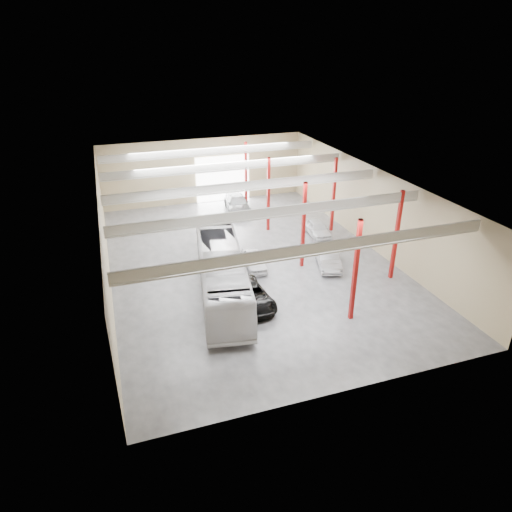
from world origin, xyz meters
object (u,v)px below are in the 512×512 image
car_row_a (254,260)px  car_right_far (317,228)px  car_row_c (237,203)px  car_right_near (328,257)px  car_row_b (213,237)px  coach_bus (222,275)px  black_sedan (250,295)px

car_row_a → car_right_far: (7.64, 4.35, 0.04)m
car_row_c → car_right_near: 14.98m
car_row_b → car_row_a: bearing=-75.7°
car_row_c → car_right_far: 10.15m
coach_bus → car_right_far: 13.78m
car_row_a → car_row_b: bearing=116.6°
car_row_a → car_row_c: size_ratio=0.69×
black_sedan → car_row_a: bearing=65.1°
black_sedan → car_row_b: car_row_b is taller
car_right_far → car_right_near: bearing=-101.9°
black_sedan → car_right_near: 8.63m
coach_bus → black_sedan: size_ratio=2.38×
coach_bus → black_sedan: coach_bus is taller
car_row_a → car_row_b: (-2.04, 5.20, 0.13)m
black_sedan → car_row_b: 10.40m
car_right_near → car_right_far: car_right_near is taller
car_right_near → car_row_c: bearing=120.3°
coach_bus → car_right_near: (9.31, 2.11, -1.01)m
car_row_c → car_right_far: (5.18, -8.73, -0.11)m
car_row_a → car_right_near: bearing=-9.8°
car_row_a → car_row_c: 13.31m
black_sedan → car_row_a: size_ratio=1.37×
car_right_near → coach_bus: bearing=-149.7°
black_sedan → car_row_c: (4.50, 18.28, 0.08)m
black_sedan → car_row_b: size_ratio=1.11×
car_row_b → car_right_far: (9.68, -0.85, -0.08)m
coach_bus → car_row_b: bearing=90.0°
black_sedan → car_row_c: bearing=72.7°
car_row_a → car_right_far: 8.79m
coach_bus → car_right_near: coach_bus is taller
coach_bus → car_row_a: (3.54, 3.64, -1.10)m
car_row_b → black_sedan: bearing=-97.1°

